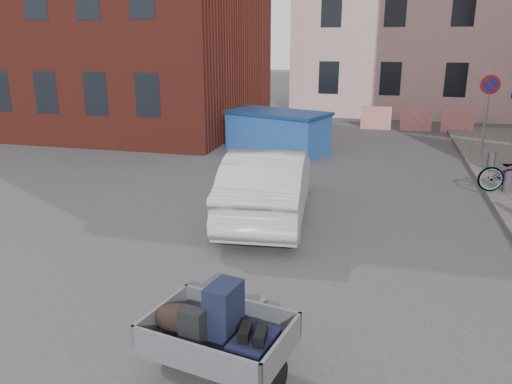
# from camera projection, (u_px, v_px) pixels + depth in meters

# --- Properties ---
(ground) EXTENTS (120.00, 120.00, 0.00)m
(ground) POSITION_uv_depth(u_px,v_px,m) (208.00, 261.00, 8.94)
(ground) COLOR #38383A
(ground) RESTS_ON ground
(far_building) EXTENTS (6.00, 6.00, 8.00)m
(far_building) POSITION_uv_depth(u_px,v_px,m) (34.00, 37.00, 32.96)
(far_building) COLOR maroon
(far_building) RESTS_ON ground
(no_parking_sign) EXTENTS (0.60, 0.09, 2.65)m
(no_parking_sign) POSITION_uv_depth(u_px,v_px,m) (488.00, 99.00, 15.70)
(no_parking_sign) COLOR gray
(no_parking_sign) RESTS_ON sidewalk
(barriers) EXTENTS (4.70, 0.18, 1.00)m
(barriers) POSITION_uv_depth(u_px,v_px,m) (416.00, 119.00, 21.68)
(barriers) COLOR red
(barriers) RESTS_ON ground
(trailer) EXTENTS (1.78, 1.93, 1.20)m
(trailer) POSITION_uv_depth(u_px,v_px,m) (218.00, 332.00, 5.67)
(trailer) COLOR black
(trailer) RESTS_ON ground
(dumpster) EXTENTS (3.86, 2.88, 1.45)m
(dumpster) POSITION_uv_depth(u_px,v_px,m) (278.00, 132.00, 17.44)
(dumpster) COLOR #224FA2
(dumpster) RESTS_ON ground
(silver_car) EXTENTS (2.14, 4.85, 1.55)m
(silver_car) POSITION_uv_depth(u_px,v_px,m) (268.00, 183.00, 10.97)
(silver_car) COLOR #AFB2B6
(silver_car) RESTS_ON ground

